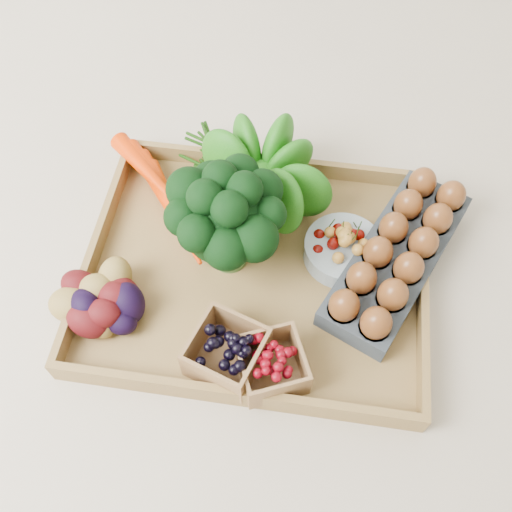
# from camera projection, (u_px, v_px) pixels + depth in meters

# --- Properties ---
(ground) EXTENTS (4.00, 4.00, 0.00)m
(ground) POSITION_uv_depth(u_px,v_px,m) (256.00, 275.00, 0.96)
(ground) COLOR beige
(ground) RESTS_ON ground
(tray) EXTENTS (0.55, 0.45, 0.01)m
(tray) POSITION_uv_depth(u_px,v_px,m) (256.00, 273.00, 0.95)
(tray) COLOR olive
(tray) RESTS_ON ground
(carrots) EXTENTS (0.24, 0.17, 0.06)m
(carrots) POSITION_uv_depth(u_px,v_px,m) (163.00, 190.00, 1.00)
(carrots) COLOR #F13500
(carrots) RESTS_ON tray
(lettuce) EXTENTS (0.16, 0.16, 0.16)m
(lettuce) POSITION_uv_depth(u_px,v_px,m) (259.00, 177.00, 0.95)
(lettuce) COLOR #10590E
(lettuce) RESTS_ON tray
(broccoli) EXTENTS (0.19, 0.19, 0.15)m
(broccoli) POSITION_uv_depth(u_px,v_px,m) (228.00, 234.00, 0.89)
(broccoli) COLOR black
(broccoli) RESTS_ON tray
(cherry_bowl) EXTENTS (0.13, 0.13, 0.03)m
(cherry_bowl) POSITION_uv_depth(u_px,v_px,m) (343.00, 250.00, 0.95)
(cherry_bowl) COLOR #8C9EA5
(cherry_bowl) RESTS_ON tray
(egg_carton) EXTENTS (0.25, 0.35, 0.04)m
(egg_carton) POSITION_uv_depth(u_px,v_px,m) (396.00, 259.00, 0.93)
(egg_carton) COLOR #333940
(egg_carton) RESTS_ON tray
(potatoes) EXTENTS (0.15, 0.15, 0.08)m
(potatoes) POSITION_uv_depth(u_px,v_px,m) (100.00, 300.00, 0.87)
(potatoes) COLOR #420A0D
(potatoes) RESTS_ON tray
(punnet_blackberry) EXTENTS (0.13, 0.13, 0.07)m
(punnet_blackberry) POSITION_uv_depth(u_px,v_px,m) (227.00, 352.00, 0.83)
(punnet_blackberry) COLOR black
(punnet_blackberry) RESTS_ON tray
(punnet_raspberry) EXTENTS (0.12, 0.12, 0.06)m
(punnet_raspberry) POSITION_uv_depth(u_px,v_px,m) (271.00, 365.00, 0.82)
(punnet_raspberry) COLOR #66040E
(punnet_raspberry) RESTS_ON tray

